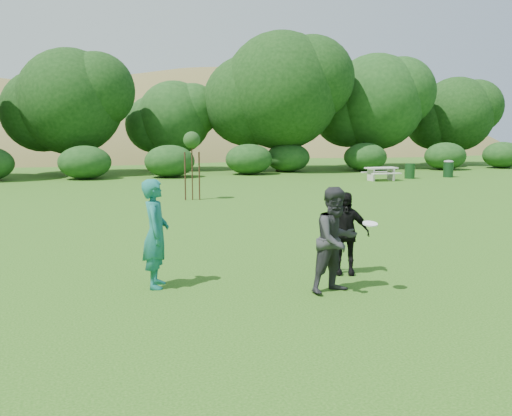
{
  "coord_description": "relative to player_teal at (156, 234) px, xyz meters",
  "views": [
    {
      "loc": [
        -4.13,
        -9.7,
        2.97
      ],
      "look_at": [
        0.0,
        3.0,
        1.1
      ],
      "focal_mm": 40.0,
      "sensor_mm": 36.0,
      "label": 1
    }
  ],
  "objects": [
    {
      "name": "ground",
      "position": [
        2.68,
        -0.83,
        -1.02
      ],
      "size": [
        120.0,
        120.0,
        0.0
      ],
      "primitive_type": "plane",
      "color": "#19470C",
      "rests_on": "ground"
    },
    {
      "name": "player_teal",
      "position": [
        0.0,
        0.0,
        0.0
      ],
      "size": [
        0.65,
        0.84,
        2.04
      ],
      "primitive_type": "imported",
      "rotation": [
        0.0,
        0.0,
        1.33
      ],
      "color": "#16665F",
      "rests_on": "ground"
    },
    {
      "name": "player_grey",
      "position": [
        3.05,
        -1.35,
        -0.06
      ],
      "size": [
        1.11,
        0.97,
        1.93
      ],
      "primitive_type": "imported",
      "rotation": [
        0.0,
        0.0,
        0.29
      ],
      "color": "#2A2B2D",
      "rests_on": "ground"
    },
    {
      "name": "player_black",
      "position": [
        3.8,
        -0.22,
        -0.17
      ],
      "size": [
        1.08,
        0.78,
        1.7
      ],
      "primitive_type": "imported",
      "rotation": [
        0.0,
        0.0,
        -0.41
      ],
      "color": "black",
      "rests_on": "ground"
    },
    {
      "name": "trash_can_near",
      "position": [
        17.82,
        18.97,
        -0.57
      ],
      "size": [
        0.6,
        0.6,
        0.9
      ],
      "primitive_type": "cylinder",
      "color": "#163E1A",
      "rests_on": "ground"
    },
    {
      "name": "frisbee",
      "position": [
        3.57,
        -1.65,
        0.26
      ],
      "size": [
        0.27,
        0.27,
        0.08
      ],
      "color": "white",
      "rests_on": "ground"
    },
    {
      "name": "sapling",
      "position": [
        3.34,
        12.8,
        1.4
      ],
      "size": [
        0.7,
        0.7,
        2.85
      ],
      "color": "#3A2316",
      "rests_on": "ground"
    },
    {
      "name": "picnic_table",
      "position": [
        15.49,
        18.31,
        -0.5
      ],
      "size": [
        1.8,
        1.48,
        0.76
      ],
      "color": "beige",
      "rests_on": "ground"
    },
    {
      "name": "trash_can_lidded",
      "position": [
        20.62,
        19.07,
        -0.48
      ],
      "size": [
        0.6,
        0.6,
        1.05
      ],
      "color": "#133519",
      "rests_on": "ground"
    },
    {
      "name": "hillside",
      "position": [
        2.12,
        67.62,
        -12.99
      ],
      "size": [
        150.0,
        72.0,
        52.0
      ],
      "color": "olive",
      "rests_on": "ground"
    },
    {
      "name": "tree_row",
      "position": [
        5.9,
        27.85,
        3.85
      ],
      "size": [
        53.92,
        10.38,
        9.62
      ],
      "color": "#3A2616",
      "rests_on": "ground"
    }
  ]
}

